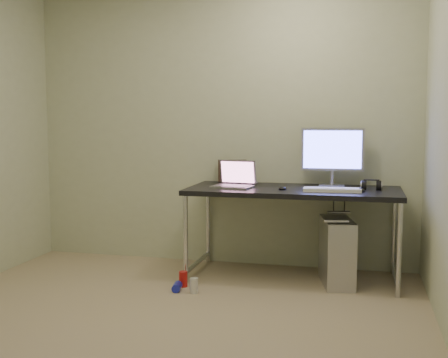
% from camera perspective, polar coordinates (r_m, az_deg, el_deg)
% --- Properties ---
extents(floor, '(3.50, 3.50, 0.00)m').
position_cam_1_polar(floor, '(3.67, -7.24, -14.93)').
color(floor, tan).
rests_on(floor, ground).
extents(wall_back, '(3.50, 0.02, 2.50)m').
position_cam_1_polar(wall_back, '(5.10, -0.33, 5.37)').
color(wall_back, beige).
rests_on(wall_back, ground).
extents(desk, '(1.72, 0.75, 0.75)m').
position_cam_1_polar(desk, '(4.64, 7.05, -1.84)').
color(desk, black).
rests_on(desk, ground).
extents(tower_computer, '(0.32, 0.54, 0.56)m').
position_cam_1_polar(tower_computer, '(4.60, 11.39, -7.23)').
color(tower_computer, '#B5B4BA').
rests_on(tower_computer, ground).
extents(cable_a, '(0.01, 0.16, 0.69)m').
position_cam_1_polar(cable_a, '(4.98, 11.05, -4.60)').
color(cable_a, black).
rests_on(cable_a, ground).
extents(cable_b, '(0.02, 0.11, 0.71)m').
position_cam_1_polar(cable_b, '(4.96, 12.08, -4.90)').
color(cable_b, black).
rests_on(cable_b, ground).
extents(can_red, '(0.08, 0.08, 0.12)m').
position_cam_1_polar(can_red, '(4.49, -4.16, -10.10)').
color(can_red, red).
rests_on(can_red, ground).
extents(can_white, '(0.07, 0.07, 0.12)m').
position_cam_1_polar(can_white, '(4.33, -3.06, -10.76)').
color(can_white, silver).
rests_on(can_white, ground).
extents(can_blue, '(0.08, 0.13, 0.07)m').
position_cam_1_polar(can_blue, '(4.40, -4.80, -10.86)').
color(can_blue, '#1C24BC').
rests_on(can_blue, ground).
extents(laptop, '(0.36, 0.31, 0.22)m').
position_cam_1_polar(laptop, '(4.67, 1.08, -0.20)').
color(laptop, '#B7B8BF').
rests_on(laptop, desk).
extents(monitor, '(0.53, 0.16, 0.49)m').
position_cam_1_polar(monitor, '(4.80, 10.96, 2.69)').
color(monitor, '#B7B8BF').
rests_on(monitor, desk).
extents(keyboard, '(0.45, 0.17, 0.03)m').
position_cam_1_polar(keyboard, '(4.47, 10.93, -1.09)').
color(keyboard, white).
rests_on(keyboard, desk).
extents(mouse_right, '(0.10, 0.13, 0.04)m').
position_cam_1_polar(mouse_right, '(4.48, 13.64, -1.04)').
color(mouse_right, black).
rests_on(mouse_right, desk).
extents(mouse_left, '(0.08, 0.11, 0.03)m').
position_cam_1_polar(mouse_left, '(4.54, 5.97, -0.86)').
color(mouse_left, black).
rests_on(mouse_left, desk).
extents(headphones, '(0.15, 0.10, 0.10)m').
position_cam_1_polar(headphones, '(4.66, 14.74, -0.71)').
color(headphones, black).
rests_on(headphones, desk).
extents(picture_frame, '(0.26, 0.13, 0.20)m').
position_cam_1_polar(picture_frame, '(5.05, 0.84, 0.82)').
color(picture_frame, black).
rests_on(picture_frame, desk).
extents(webcam, '(0.04, 0.03, 0.12)m').
position_cam_1_polar(webcam, '(4.97, 2.85, 0.58)').
color(webcam, silver).
rests_on(webcam, desk).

